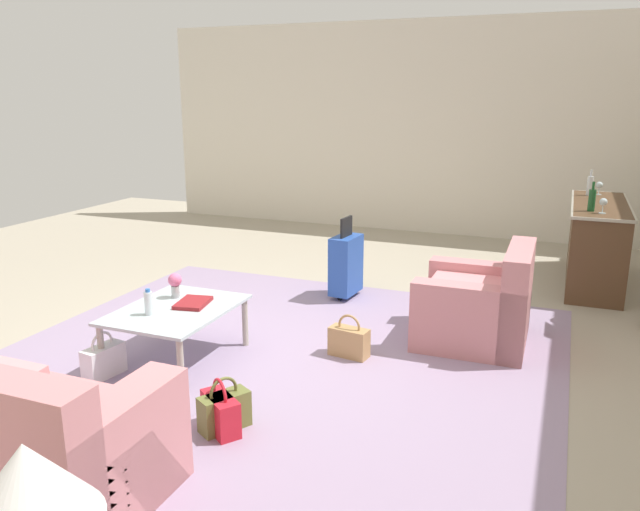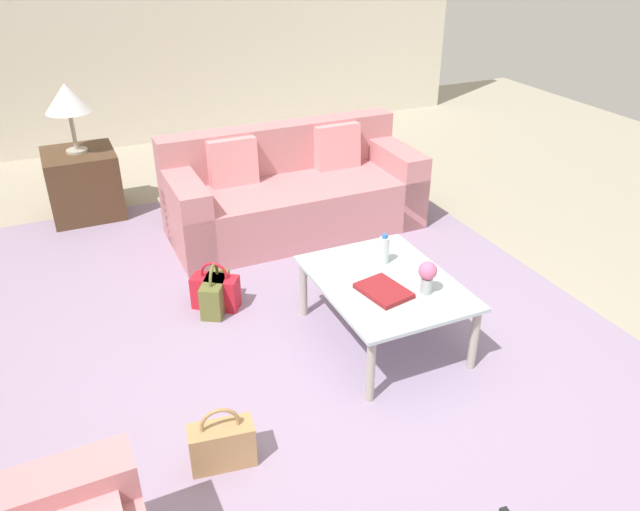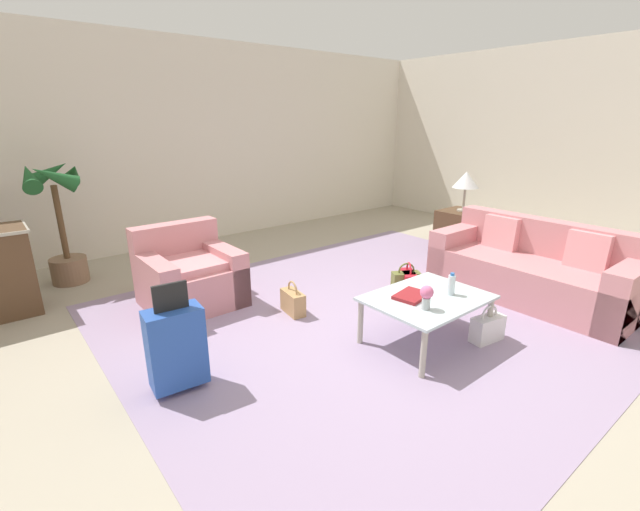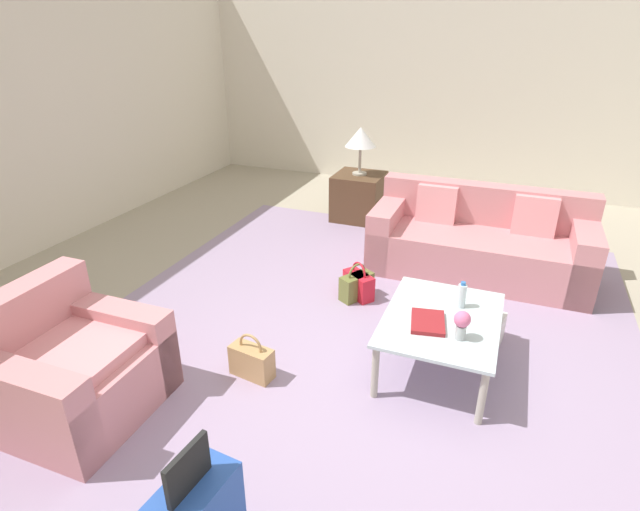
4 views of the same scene
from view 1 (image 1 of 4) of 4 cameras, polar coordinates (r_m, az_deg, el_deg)
The scene contains 19 objects.
ground_plane at distance 5.24m, azimuth -5.69°, elevation -8.69°, with size 12.00×12.00×0.00m, color #A89E89.
wall_left at distance 9.59m, azimuth 8.38°, elevation 11.41°, with size 0.12×8.00×3.10m, color silver.
area_rug at distance 4.67m, azimuth -6.92°, elevation -11.70°, with size 5.20×4.40×0.01m, color #9984A3.
armchair at distance 5.48m, azimuth 14.54°, elevation -4.72°, with size 0.95×0.91×0.85m.
coffee_table at distance 5.02m, azimuth -13.01°, elevation -5.24°, with size 1.04×0.79×0.44m.
water_bottle at distance 4.88m, azimuth -15.41°, elevation -4.19°, with size 0.06×0.06×0.20m.
coffee_table_book at distance 5.05m, azimuth -11.53°, elevation -4.26°, with size 0.31×0.23×0.03m, color maroon.
flower_vase at distance 5.22m, azimuth -13.11°, elevation -2.47°, with size 0.11×0.11×0.21m.
table_lamp at distance 1.93m, azimuth -25.16°, elevation -18.71°, with size 0.38×0.38×0.59m.
bar_console at distance 7.53m, azimuth 23.93°, elevation 1.10°, with size 1.84×0.59×0.90m.
wine_glass_leftmost at distance 8.06m, azimuth 24.18°, elevation 5.85°, with size 0.08×0.08×0.15m.
wine_glass_left_of_centre at distance 6.81m, azimuth 24.48°, elevation 4.42°, with size 0.08×0.08×0.15m.
wine_bottle_clear at distance 7.97m, azimuth 23.46°, elevation 5.91°, with size 0.07×0.07×0.30m.
wine_bottle_green at distance 6.90m, azimuth 23.60°, elevation 4.70°, with size 0.07×0.07×0.30m.
suitcase_blue at distance 6.43m, azimuth 2.39°, elevation -0.78°, with size 0.42×0.26×0.85m.
handbag_olive at distance 4.09m, azimuth -8.73°, elevation -13.83°, with size 0.35×0.28×0.36m.
handbag_white at distance 5.00m, azimuth -19.17°, elevation -9.04°, with size 0.34×0.19×0.36m.
handbag_red at distance 4.07m, azimuth -9.07°, elevation -13.99°, with size 0.30×0.34×0.36m.
handbag_tan at distance 5.07m, azimuth 2.66°, elevation -7.84°, with size 0.19×0.34×0.36m.
Camera 1 is at (4.25, 2.26, 2.07)m, focal length 35.00 mm.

